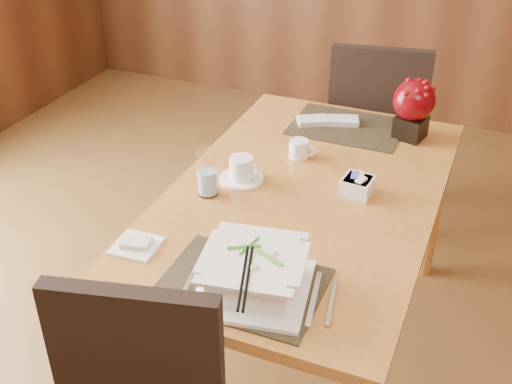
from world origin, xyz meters
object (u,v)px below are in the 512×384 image
at_px(water_glass, 207,173).
at_px(berry_decor, 413,106).
at_px(soup_setting, 254,274).
at_px(coffee_cup, 241,171).
at_px(far_chair, 375,127).
at_px(sugar_caddy, 357,186).
at_px(bread_plate, 137,246).
at_px(creamer_jug, 299,149).
at_px(dining_table, 303,214).

distance_m(water_glass, berry_decor, 0.90).
height_order(soup_setting, coffee_cup, soup_setting).
xyz_separation_m(water_glass, berry_decor, (0.56, 0.70, 0.05)).
distance_m(coffee_cup, far_chair, 1.06).
height_order(soup_setting, far_chair, far_chair).
height_order(coffee_cup, sugar_caddy, coffee_cup).
bearing_deg(bread_plate, sugar_caddy, 45.84).
height_order(soup_setting, berry_decor, berry_decor).
bearing_deg(water_glass, far_chair, 73.30).
distance_m(creamer_jug, far_chair, 0.80).
bearing_deg(berry_decor, coffee_cup, -130.71).
bearing_deg(berry_decor, bread_plate, -120.56).
bearing_deg(far_chair, water_glass, 63.37).
height_order(coffee_cup, bread_plate, coffee_cup).
height_order(sugar_caddy, berry_decor, berry_decor).
height_order(soup_setting, water_glass, water_glass).
relative_size(sugar_caddy, bread_plate, 0.76).
relative_size(coffee_cup, berry_decor, 0.65).
bearing_deg(soup_setting, creamer_jug, 90.69).
bearing_deg(creamer_jug, sugar_caddy, -29.42).
relative_size(dining_table, berry_decor, 6.11).
height_order(water_glass, berry_decor, berry_decor).
relative_size(dining_table, sugar_caddy, 14.75).
relative_size(soup_setting, coffee_cup, 2.18).
distance_m(dining_table, coffee_cup, 0.27).
relative_size(dining_table, coffee_cup, 9.35).
relative_size(sugar_caddy, far_chair, 0.10).
relative_size(creamer_jug, berry_decor, 0.39).
xyz_separation_m(soup_setting, water_glass, (-0.34, 0.42, 0.02)).
distance_m(water_glass, far_chair, 1.21).
relative_size(dining_table, creamer_jug, 15.61).
xyz_separation_m(berry_decor, far_chair, (-0.22, 0.43, -0.33)).
bearing_deg(bread_plate, creamer_jug, 69.91).
bearing_deg(sugar_caddy, soup_setting, -102.15).
bearing_deg(dining_table, bread_plate, -126.20).
bearing_deg(sugar_caddy, coffee_cup, -170.60).
bearing_deg(water_glass, coffee_cup, 61.90).
height_order(dining_table, far_chair, far_chair).
relative_size(water_glass, far_chair, 0.17).
bearing_deg(dining_table, sugar_caddy, 17.17).
bearing_deg(water_glass, creamer_jug, 61.54).
xyz_separation_m(soup_setting, coffee_cup, (-0.27, 0.55, -0.02)).
bearing_deg(far_chair, sugar_caddy, 88.47).
xyz_separation_m(coffee_cup, berry_decor, (0.49, 0.57, 0.10)).
height_order(dining_table, creamer_jug, creamer_jug).
distance_m(coffee_cup, berry_decor, 0.76).
distance_m(water_glass, bread_plate, 0.38).
xyz_separation_m(water_glass, bread_plate, (-0.07, -0.36, -0.08)).
relative_size(soup_setting, sugar_caddy, 3.44).
bearing_deg(dining_table, far_chair, 87.95).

